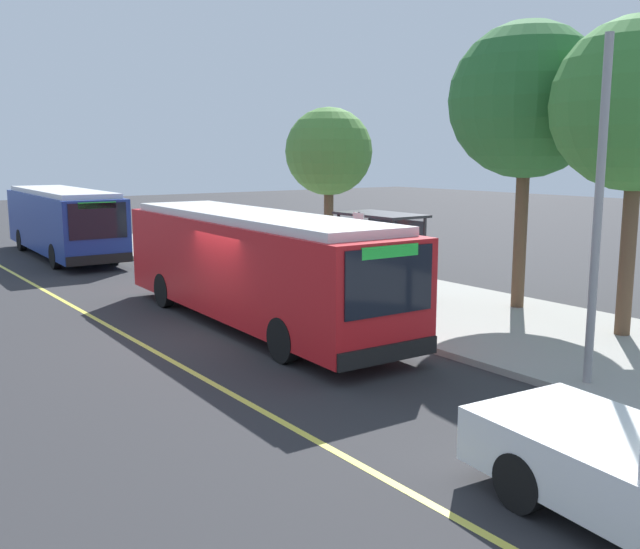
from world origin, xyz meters
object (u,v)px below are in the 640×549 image
route_sign_post (358,250)px  pedestrian_commuter (358,274)px  waiting_bench (383,276)px  transit_bus_main (254,264)px  transit_bus_second (63,220)px

route_sign_post → pedestrian_commuter: (-0.82, 0.64, -0.84)m
waiting_bench → route_sign_post: size_ratio=0.57×
waiting_bench → route_sign_post: route_sign_post is taller
waiting_bench → pedestrian_commuter: pedestrian_commuter is taller
route_sign_post → pedestrian_commuter: route_sign_post is taller
pedestrian_commuter → transit_bus_main: bearing=-101.2°
transit_bus_main → transit_bus_second: 15.75m
transit_bus_main → transit_bus_second: bearing=-178.9°
transit_bus_second → transit_bus_main: bearing=1.1°
pedestrian_commuter → transit_bus_second: bearing=-168.6°
transit_bus_second → pedestrian_commuter: bearing=11.4°
transit_bus_main → transit_bus_second: (-15.74, -0.30, -0.00)m
route_sign_post → pedestrian_commuter: 1.33m
transit_bus_main → transit_bus_second: same height
route_sign_post → transit_bus_main: bearing=-120.8°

